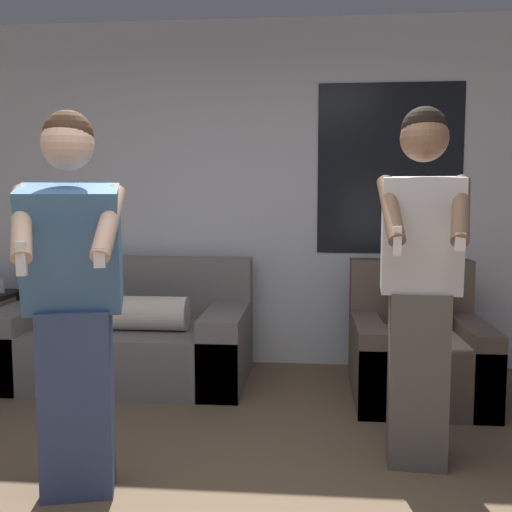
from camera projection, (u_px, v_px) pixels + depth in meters
name	position (u px, v px, depth m)	size (l,w,h in m)	color
wall_back	(245.00, 195.00, 4.75)	(6.07, 0.07, 2.70)	silver
couch	(127.00, 338.00, 4.42)	(1.78, 0.97, 0.87)	slate
armchair	(417.00, 352.00, 4.02)	(0.85, 0.94, 0.89)	brown
person_left	(74.00, 304.00, 2.62)	(0.50, 0.58, 1.70)	#384770
person_right	(420.00, 282.00, 2.92)	(0.44, 0.49, 1.77)	#56514C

